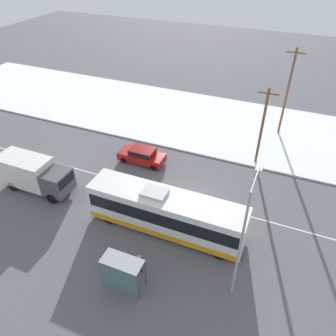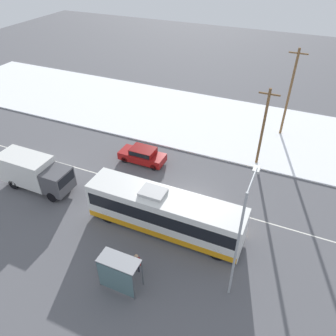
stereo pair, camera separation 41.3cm
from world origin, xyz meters
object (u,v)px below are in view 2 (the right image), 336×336
(sedan_car, at_px, (143,155))
(city_bus, at_px, (164,212))
(bus_shelter, at_px, (117,272))
(box_truck, at_px, (34,172))
(streetlamp, at_px, (241,230))
(utility_pole_roadside, at_px, (263,127))
(pedestrian_at_stop, at_px, (137,261))
(utility_pole_snowlot, at_px, (289,93))

(sedan_car, bearing_deg, city_bus, 127.80)
(bus_shelter, bearing_deg, box_truck, 153.45)
(streetlamp, bearing_deg, box_truck, 170.93)
(box_truck, bearing_deg, utility_pole_roadside, 33.88)
(box_truck, relative_size, utility_pole_roadside, 0.85)
(city_bus, bearing_deg, pedestrian_at_stop, -90.74)
(bus_shelter, relative_size, streetlamp, 0.31)
(city_bus, distance_m, bus_shelter, 5.80)
(pedestrian_at_stop, bearing_deg, bus_shelter, -104.66)
(box_truck, bearing_deg, bus_shelter, -26.55)
(sedan_car, relative_size, pedestrian_at_stop, 2.75)
(pedestrian_at_stop, bearing_deg, sedan_car, 115.76)
(city_bus, xyz_separation_m, utility_pole_snowlot, (5.83, 17.91, 3.18))
(city_bus, distance_m, utility_pole_roadside, 12.37)
(box_truck, bearing_deg, sedan_car, 46.89)
(utility_pole_roadside, relative_size, utility_pole_snowlot, 0.82)
(utility_pole_snowlot, bearing_deg, box_truck, -135.13)
(utility_pole_snowlot, bearing_deg, utility_pole_roadside, -100.64)
(city_bus, relative_size, bus_shelter, 4.60)
(sedan_car, xyz_separation_m, bus_shelter, (5.04, -12.88, 0.84))
(pedestrian_at_stop, bearing_deg, city_bus, 89.26)
(utility_pole_snowlot, bearing_deg, streetlamp, -89.95)
(sedan_car, height_order, utility_pole_roadside, utility_pole_roadside)
(utility_pole_snowlot, bearing_deg, bus_shelter, -104.88)
(bus_shelter, height_order, utility_pole_snowlot, utility_pole_snowlot)
(streetlamp, relative_size, utility_pole_snowlot, 0.88)
(bus_shelter, bearing_deg, sedan_car, 111.38)
(utility_pole_roadside, bearing_deg, utility_pole_snowlot, 79.36)
(streetlamp, bearing_deg, utility_pole_roadside, 95.16)
(pedestrian_at_stop, distance_m, utility_pole_roadside, 16.41)
(city_bus, relative_size, box_truck, 1.80)
(streetlamp, bearing_deg, city_bus, 154.21)
(streetlamp, distance_m, utility_pole_snowlot, 20.74)
(pedestrian_at_stop, bearing_deg, utility_pole_snowlot, 75.11)
(pedestrian_at_stop, height_order, utility_pole_snowlot, utility_pole_snowlot)
(streetlamp, bearing_deg, pedestrian_at_stop, -166.86)
(box_truck, relative_size, utility_pole_snowlot, 0.70)
(sedan_car, bearing_deg, utility_pole_snowlot, -136.37)
(sedan_car, distance_m, bus_shelter, 13.86)
(city_bus, bearing_deg, streetlamp, -25.79)
(box_truck, relative_size, streetlamp, 0.80)
(bus_shelter, bearing_deg, streetlamp, 25.08)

